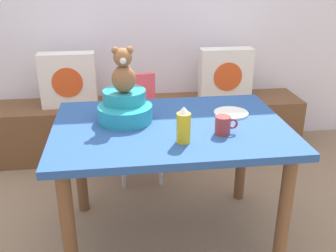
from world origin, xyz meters
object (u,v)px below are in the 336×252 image
object	(u,v)px
ketchup_bottle	(184,126)
pillow_floral_right	(226,75)
pillow_floral_left	(68,80)
highchair	(139,114)
dining_table	(170,142)
teddy_bear	(123,71)
coffee_mug	(223,125)
dinner_plate_near	(231,113)
infant_seat_teal	(125,108)

from	to	relation	value
ketchup_bottle	pillow_floral_right	bearing A→B (deg)	66.76
pillow_floral_left	highchair	world-z (taller)	pillow_floral_left
dining_table	ketchup_bottle	world-z (taller)	ketchup_bottle
teddy_bear	ketchup_bottle	bearing A→B (deg)	-50.94
pillow_floral_left	coffee_mug	distance (m)	1.62
highchair	teddy_bear	size ratio (longest dim) A/B	3.16
highchair	ketchup_bottle	distance (m)	1.05
pillow_floral_left	teddy_bear	xyz separation A→B (m)	(0.43, -1.07, 0.34)
highchair	coffee_mug	bearing A→B (deg)	-67.62
teddy_bear	ketchup_bottle	distance (m)	0.47
dining_table	highchair	xyz separation A→B (m)	(-0.13, 0.76, -0.11)
ketchup_bottle	dinner_plate_near	size ratio (longest dim) A/B	0.92
dining_table	dinner_plate_near	world-z (taller)	dinner_plate_near
pillow_floral_right	highchair	world-z (taller)	pillow_floral_right
pillow_floral_left	pillow_floral_right	world-z (taller)	same
coffee_mug	dinner_plate_near	world-z (taller)	coffee_mug
pillow_floral_left	coffee_mug	xyz separation A→B (m)	(0.92, -1.33, 0.11)
pillow_floral_right	highchair	xyz separation A→B (m)	(-0.76, -0.42, -0.16)
dinner_plate_near	ketchup_bottle	bearing A→B (deg)	-134.81
dining_table	ketchup_bottle	xyz separation A→B (m)	(0.03, -0.23, 0.19)
teddy_bear	coffee_mug	distance (m)	0.60
dining_table	infant_seat_teal	distance (m)	0.32
pillow_floral_right	pillow_floral_left	bearing A→B (deg)	180.00
coffee_mug	ketchup_bottle	bearing A→B (deg)	-161.65
pillow_floral_left	teddy_bear	distance (m)	1.20
infant_seat_teal	coffee_mug	xyz separation A→B (m)	(0.49, -0.26, -0.02)
coffee_mug	dining_table	bearing A→B (deg)	148.01
dinner_plate_near	infant_seat_teal	bearing A→B (deg)	-179.33
dining_table	dinner_plate_near	size ratio (longest dim) A/B	6.33
pillow_floral_right	ketchup_bottle	distance (m)	1.54
highchair	dinner_plate_near	world-z (taller)	highchair
highchair	infant_seat_teal	bearing A→B (deg)	-99.82
dining_table	infant_seat_teal	size ratio (longest dim) A/B	3.84
infant_seat_teal	teddy_bear	bearing A→B (deg)	-90.00
pillow_floral_right	highchair	bearing A→B (deg)	-151.37
pillow_floral_right	ketchup_bottle	world-z (taller)	ketchup_bottle
infant_seat_teal	pillow_floral_left	bearing A→B (deg)	111.79
teddy_bear	pillow_floral_left	bearing A→B (deg)	111.78
coffee_mug	pillow_floral_right	bearing A→B (deg)	73.90
pillow_floral_left	ketchup_bottle	world-z (taller)	ketchup_bottle
pillow_floral_right	coffee_mug	bearing A→B (deg)	-106.10
pillow_floral_left	dining_table	bearing A→B (deg)	-60.42
pillow_floral_left	coffee_mug	bearing A→B (deg)	-55.44
pillow_floral_left	ketchup_bottle	xyz separation A→B (m)	(0.70, -1.40, 0.15)
highchair	infant_seat_teal	xyz separation A→B (m)	(-0.11, -0.65, 0.29)
pillow_floral_right	teddy_bear	bearing A→B (deg)	-129.28
highchair	ketchup_bottle	xyz separation A→B (m)	(0.16, -0.99, 0.31)
coffee_mug	infant_seat_teal	bearing A→B (deg)	151.80
teddy_bear	highchair	bearing A→B (deg)	80.19
infant_seat_teal	dinner_plate_near	bearing A→B (deg)	0.67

